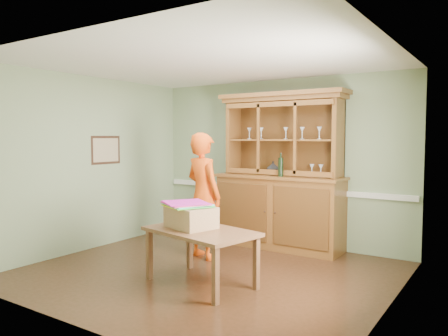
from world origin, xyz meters
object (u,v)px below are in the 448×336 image
Objects in this scene: china_hutch at (280,194)px; person at (203,195)px; dining_table at (201,236)px; cardboard_box at (191,217)px.

china_hutch is 1.34m from person.
person reaches higher than dining_table.
cardboard_box is at bearing -94.23° from china_hutch.
person is (-0.50, 0.94, 0.12)m from cardboard_box.
china_hutch is at bearing -102.75° from person.
cardboard_box is at bearing 134.71° from person.
china_hutch is 1.69× the size of dining_table.
cardboard_box is (-0.17, 0.03, 0.21)m from dining_table.
china_hutch is at bearing 101.87° from dining_table.
china_hutch is 1.35× the size of person.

